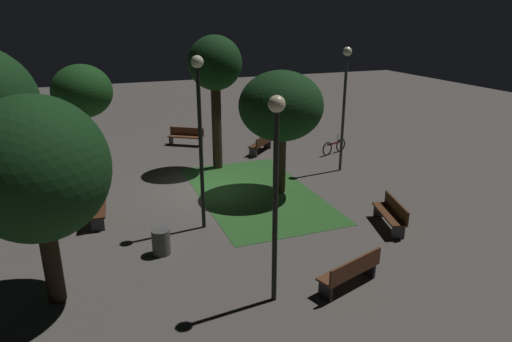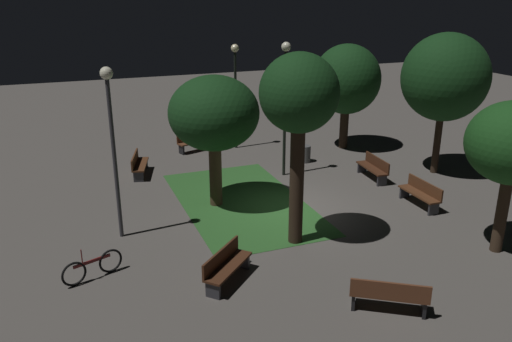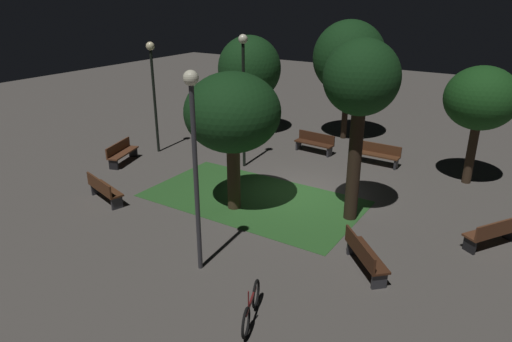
{
  "view_description": "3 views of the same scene",
  "coord_description": "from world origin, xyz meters",
  "px_view_note": "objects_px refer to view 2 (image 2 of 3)",
  "views": [
    {
      "loc": [
        15.82,
        -4.29,
        6.37
      ],
      "look_at": [
        1.15,
        1.34,
        0.91
      ],
      "focal_mm": 31.84,
      "sensor_mm": 36.0,
      "label": 1
    },
    {
      "loc": [
        -14.84,
        6.98,
        7.13
      ],
      "look_at": [
        1.31,
        0.74,
        1.02
      ],
      "focal_mm": 36.19,
      "sensor_mm": 36.0,
      "label": 2
    },
    {
      "loc": [
        -6.84,
        13.51,
        6.73
      ],
      "look_at": [
        0.98,
        1.3,
        1.05
      ],
      "focal_mm": 32.04,
      "sensor_mm": 36.0,
      "label": 3
    }
  ],
  "objects_px": {
    "tree_back_left": "(299,98)",
    "lamp_post_path_center": "(112,127)",
    "bench_path_side": "(374,167)",
    "bench_back_row": "(138,164)",
    "bicycle": "(93,267)",
    "tree_lawn_side": "(214,114)",
    "trash_bin": "(305,154)",
    "bench_lawn_edge": "(421,193)",
    "tree_back_right": "(445,78)",
    "bench_corner": "(195,141)",
    "lamp_post_plaza_west": "(235,79)",
    "bench_near_trees": "(389,295)",
    "bench_by_lamp": "(226,265)",
    "tree_right_canopy": "(347,80)",
    "lamp_post_plaza_east": "(285,89)"
  },
  "relations": [
    {
      "from": "bench_back_row",
      "to": "tree_back_right",
      "type": "bearing_deg",
      "value": -109.5
    },
    {
      "from": "trash_bin",
      "to": "tree_lawn_side",
      "type": "bearing_deg",
      "value": 122.12
    },
    {
      "from": "bench_by_lamp",
      "to": "bench_back_row",
      "type": "xyz_separation_m",
      "value": [
        8.97,
        0.79,
        0.0
      ]
    },
    {
      "from": "bench_path_side",
      "to": "tree_back_left",
      "type": "relative_size",
      "value": 0.33
    },
    {
      "from": "bench_by_lamp",
      "to": "tree_back_left",
      "type": "xyz_separation_m",
      "value": [
        1.4,
        -2.62,
        3.85
      ]
    },
    {
      "from": "bench_corner",
      "to": "bench_near_trees",
      "type": "distance_m",
      "value": 14.12
    },
    {
      "from": "tree_back_left",
      "to": "lamp_post_path_center",
      "type": "height_order",
      "value": "tree_back_left"
    },
    {
      "from": "bench_path_side",
      "to": "lamp_post_path_center",
      "type": "bearing_deg",
      "value": 98.81
    },
    {
      "from": "bench_near_trees",
      "to": "tree_back_left",
      "type": "height_order",
      "value": "tree_back_left"
    },
    {
      "from": "bench_corner",
      "to": "tree_back_right",
      "type": "height_order",
      "value": "tree_back_right"
    },
    {
      "from": "bench_by_lamp",
      "to": "lamp_post_plaza_east",
      "type": "bearing_deg",
      "value": -34.33
    },
    {
      "from": "bench_lawn_edge",
      "to": "bench_by_lamp",
      "type": "height_order",
      "value": "same"
    },
    {
      "from": "bench_back_row",
      "to": "bench_path_side",
      "type": "bearing_deg",
      "value": -113.78
    },
    {
      "from": "bench_near_trees",
      "to": "lamp_post_path_center",
      "type": "distance_m",
      "value": 8.72
    },
    {
      "from": "trash_bin",
      "to": "bench_by_lamp",
      "type": "bearing_deg",
      "value": 142.37
    },
    {
      "from": "trash_bin",
      "to": "lamp_post_plaza_east",
      "type": "bearing_deg",
      "value": 128.11
    },
    {
      "from": "bench_path_side",
      "to": "trash_bin",
      "type": "relative_size",
      "value": 2.5
    },
    {
      "from": "bench_by_lamp",
      "to": "bench_back_row",
      "type": "bearing_deg",
      "value": 5.04
    },
    {
      "from": "bench_corner",
      "to": "bench_by_lamp",
      "type": "xyz_separation_m",
      "value": [
        -11.43,
        2.22,
        0.0
      ]
    },
    {
      "from": "bench_path_side",
      "to": "lamp_post_plaza_east",
      "type": "xyz_separation_m",
      "value": [
        1.7,
        3.14,
        3.03
      ]
    },
    {
      "from": "lamp_post_plaza_west",
      "to": "bench_near_trees",
      "type": "bearing_deg",
      "value": 175.66
    },
    {
      "from": "tree_back_right",
      "to": "bench_corner",
      "type": "bearing_deg",
      "value": 52.26
    },
    {
      "from": "tree_back_right",
      "to": "lamp_post_path_center",
      "type": "xyz_separation_m",
      "value": [
        -1.31,
        12.78,
        -0.46
      ]
    },
    {
      "from": "bench_lawn_edge",
      "to": "tree_back_right",
      "type": "height_order",
      "value": "tree_back_right"
    },
    {
      "from": "bench_corner",
      "to": "lamp_post_plaza_west",
      "type": "distance_m",
      "value": 3.38
    },
    {
      "from": "lamp_post_path_center",
      "to": "bicycle",
      "type": "xyz_separation_m",
      "value": [
        -2.25,
        1.01,
        -3.09
      ]
    },
    {
      "from": "bench_path_side",
      "to": "tree_back_right",
      "type": "relative_size",
      "value": 0.33
    },
    {
      "from": "lamp_post_plaza_east",
      "to": "bicycle",
      "type": "relative_size",
      "value": 3.35
    },
    {
      "from": "bench_corner",
      "to": "lamp_post_plaza_east",
      "type": "relative_size",
      "value": 0.35
    },
    {
      "from": "tree_back_left",
      "to": "lamp_post_plaza_east",
      "type": "relative_size",
      "value": 1.06
    },
    {
      "from": "tree_lawn_side",
      "to": "trash_bin",
      "type": "relative_size",
      "value": 6.17
    },
    {
      "from": "bench_by_lamp",
      "to": "bench_near_trees",
      "type": "height_order",
      "value": "same"
    },
    {
      "from": "lamp_post_plaza_west",
      "to": "lamp_post_path_center",
      "type": "bearing_deg",
      "value": 140.14
    },
    {
      "from": "bench_lawn_edge",
      "to": "tree_back_right",
      "type": "relative_size",
      "value": 0.32
    },
    {
      "from": "lamp_post_plaza_east",
      "to": "trash_bin",
      "type": "xyz_separation_m",
      "value": [
        1.2,
        -1.53,
        -3.15
      ]
    },
    {
      "from": "bench_back_row",
      "to": "bicycle",
      "type": "distance_m",
      "value": 7.96
    },
    {
      "from": "tree_back_right",
      "to": "bicycle",
      "type": "bearing_deg",
      "value": 104.48
    },
    {
      "from": "bench_back_row",
      "to": "bench_near_trees",
      "type": "height_order",
      "value": "same"
    },
    {
      "from": "bench_back_row",
      "to": "tree_back_left",
      "type": "distance_m",
      "value": 9.16
    },
    {
      "from": "tree_back_left",
      "to": "trash_bin",
      "type": "distance_m",
      "value": 8.57
    },
    {
      "from": "bench_back_row",
      "to": "bench_by_lamp",
      "type": "bearing_deg",
      "value": -174.96
    },
    {
      "from": "bench_corner",
      "to": "tree_back_left",
      "type": "xyz_separation_m",
      "value": [
        -10.03,
        -0.4,
        3.85
      ]
    },
    {
      "from": "bench_back_row",
      "to": "tree_lawn_side",
      "type": "xyz_separation_m",
      "value": [
        -4.02,
        -2.04,
        2.75
      ]
    },
    {
      "from": "bench_near_trees",
      "to": "lamp_post_plaza_west",
      "type": "xyz_separation_m",
      "value": [
        13.86,
        -1.05,
        2.77
      ]
    },
    {
      "from": "bench_near_trees",
      "to": "lamp_post_plaza_west",
      "type": "bearing_deg",
      "value": -4.34
    },
    {
      "from": "bench_lawn_edge",
      "to": "bench_near_trees",
      "type": "distance_m",
      "value": 6.83
    },
    {
      "from": "bench_lawn_edge",
      "to": "tree_lawn_side",
      "type": "bearing_deg",
      "value": 67.74
    },
    {
      "from": "lamp_post_path_center",
      "to": "bench_corner",
      "type": "bearing_deg",
      "value": -29.37
    },
    {
      "from": "tree_back_right",
      "to": "tree_right_canopy",
      "type": "bearing_deg",
      "value": 21.07
    },
    {
      "from": "bench_by_lamp",
      "to": "bench_near_trees",
      "type": "relative_size",
      "value": 0.92
    }
  ]
}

